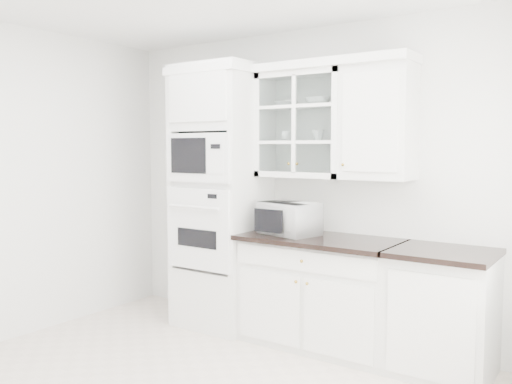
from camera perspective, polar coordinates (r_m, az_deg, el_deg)
The scene contains 12 objects.
room_shell at distance 3.76m, azimuth -4.15°, elevation 6.59°, with size 4.00×3.50×2.70m.
oven_column at distance 5.02m, azimuth -3.72°, elevation -0.52°, with size 0.76×0.68×2.40m.
base_cabinet_run at distance 4.61m, azimuth 6.82°, elevation -10.31°, with size 1.32×0.67×0.92m.
extra_base_cabinet at distance 4.26m, azimuth 19.06°, elevation -11.81°, with size 0.72×0.67×0.92m.
upper_cabinet_glass at distance 4.70m, azimuth 5.06°, elevation 7.06°, with size 0.80×0.33×0.90m.
upper_cabinet_solid at distance 4.41m, azimuth 12.76°, elevation 7.12°, with size 0.55×0.33×0.90m, color white.
crown_molding at distance 4.78m, azimuth 3.82°, elevation 12.87°, with size 2.14×0.38×0.07m, color white.
countertop_microwave at distance 4.60m, azimuth 3.65°, elevation -2.78°, with size 0.47×0.39×0.27m, color white.
bowl_a at distance 4.81m, azimuth 3.20°, elevation 9.21°, with size 0.20×0.20×0.05m, color white.
bowl_b at distance 4.66m, azimuth 6.51°, elevation 9.45°, with size 0.21×0.21×0.07m, color white.
cup_a at distance 4.78m, azimuth 3.34°, elevation 5.87°, with size 0.11×0.11×0.09m, color white.
cup_b at distance 4.61m, azimuth 6.58°, elevation 5.94°, with size 0.10×0.10×0.09m, color white.
Camera 1 is at (2.36, -2.50, 1.65)m, focal length 38.00 mm.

